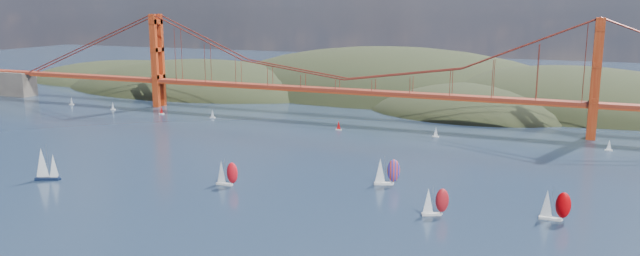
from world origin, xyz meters
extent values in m
plane|color=black|center=(0.00, 0.00, 0.00)|extent=(1200.00, 1200.00, 0.00)
ellipsoid|color=black|center=(-140.00, 260.00, -11.20)|extent=(240.00, 140.00, 64.00)
ellipsoid|color=black|center=(-10.00, 300.00, -16.80)|extent=(300.00, 180.00, 96.00)
ellipsoid|color=black|center=(110.00, 270.00, -13.30)|extent=(220.00, 140.00, 76.00)
ellipsoid|color=black|center=(60.00, 240.00, -8.40)|extent=(140.00, 110.00, 48.00)
ellipsoid|color=black|center=(-230.00, 290.00, -7.70)|extent=(200.00, 140.00, 44.00)
cube|color=maroon|center=(0.00, 180.00, 16.00)|extent=(440.00, 7.00, 1.60)
cube|color=#921A06|center=(0.00, 180.00, 14.80)|extent=(440.00, 7.00, 0.80)
cube|color=#921A06|center=(-120.00, 180.00, 27.50)|extent=(4.00, 8.50, 55.00)
cube|color=#921A06|center=(120.00, 180.00, 27.50)|extent=(4.00, 8.50, 55.00)
cube|color=#4C443D|center=(-238.00, 180.00, 8.00)|extent=(28.00, 12.00, 16.00)
cube|color=maroon|center=(-250.00, 180.00, 16.00)|extent=(60.00, 7.00, 1.60)
cube|color=black|center=(-58.19, 32.12, 0.49)|extent=(8.45, 5.44, 0.99)
cylinder|color=#99999E|center=(-57.81, 32.29, 6.93)|extent=(0.12, 0.12, 11.88)
cone|color=white|center=(-59.54, 31.52, 6.34)|extent=(6.08, 6.08, 10.46)
cone|color=white|center=(-55.93, 33.12, 5.15)|extent=(4.34, 4.34, 8.32)
cube|color=silver|center=(2.79, 50.67, 0.35)|extent=(5.79, 1.67, 0.69)
cylinder|color=#99999E|center=(3.07, 50.67, 5.03)|extent=(0.09, 0.09, 8.66)
cone|color=white|center=(1.75, 50.66, 4.59)|extent=(3.27, 3.27, 7.62)
ellipsoid|color=red|center=(5.96, 50.70, 4.59)|extent=(4.07, 2.58, 7.28)
cube|color=silver|center=(75.34, 46.89, 0.34)|extent=(5.78, 3.94, 0.68)
cylinder|color=#99999E|center=(75.59, 47.01, 4.93)|extent=(0.09, 0.09, 8.50)
cone|color=white|center=(74.42, 46.43, 4.51)|extent=(4.25, 4.25, 7.48)
ellipsoid|color=#A81419|center=(78.13, 48.27, 4.51)|extent=(4.66, 3.99, 7.14)
cube|color=silver|center=(107.81, 56.21, 0.36)|extent=(6.05, 1.75, 0.72)
cylinder|color=#99999E|center=(108.11, 56.21, 5.25)|extent=(0.09, 0.09, 9.05)
cone|color=white|center=(106.73, 56.22, 4.80)|extent=(3.42, 3.42, 7.96)
ellipsoid|color=#C80004|center=(111.13, 56.17, 4.80)|extent=(4.25, 2.70, 7.60)
cube|color=silver|center=(53.09, 72.01, 0.38)|extent=(6.50, 3.76, 0.75)
cylinder|color=#99999E|center=(53.38, 72.12, 5.46)|extent=(0.09, 0.09, 9.41)
cone|color=white|center=(52.02, 71.63, 4.99)|extent=(4.49, 4.49, 8.28)
ellipsoid|color=red|center=(56.34, 73.17, 4.99)|extent=(5.06, 4.07, 7.90)
cube|color=silver|center=(-173.50, 163.79, 0.25)|extent=(3.00, 1.00, 0.50)
cone|color=white|center=(-173.50, 163.79, 2.60)|extent=(2.00, 2.00, 4.20)
cube|color=silver|center=(-137.31, 158.65, 0.25)|extent=(3.00, 1.00, 0.50)
cone|color=white|center=(-137.31, 158.65, 2.60)|extent=(2.00, 2.00, 4.20)
cube|color=silver|center=(-102.27, 157.53, 0.25)|extent=(3.00, 1.00, 0.50)
cone|color=red|center=(-102.27, 157.53, 2.60)|extent=(2.00, 2.00, 4.20)
cube|color=silver|center=(-69.26, 158.20, 0.25)|extent=(3.00, 1.00, 0.50)
cone|color=white|center=(-69.26, 158.20, 2.60)|extent=(2.00, 2.00, 4.20)
cube|color=silver|center=(126.83, 156.30, 0.25)|extent=(3.00, 1.00, 0.50)
cone|color=white|center=(126.83, 156.30, 2.60)|extent=(2.00, 2.00, 4.20)
cube|color=silver|center=(53.29, 155.75, 0.25)|extent=(3.00, 1.00, 0.50)
cone|color=white|center=(53.29, 155.75, 2.60)|extent=(2.00, 2.00, 4.20)
cube|color=silver|center=(5.67, 153.72, 0.25)|extent=(3.00, 1.00, 0.50)
cone|color=red|center=(5.67, 153.72, 2.60)|extent=(2.00, 2.00, 4.20)
camera|label=1|loc=(111.76, -127.15, 61.34)|focal=35.00mm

